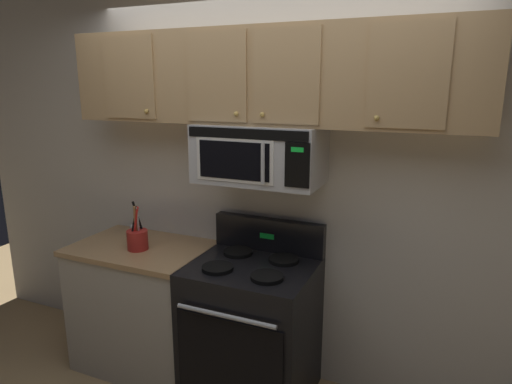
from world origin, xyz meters
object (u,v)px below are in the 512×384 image
(stove_range, at_px, (252,328))
(over_range_microwave, at_px, (259,154))
(utensil_crock_red, at_px, (137,238))
(salt_shaker, at_px, (134,232))

(stove_range, relative_size, over_range_microwave, 1.47)
(stove_range, bearing_deg, utensil_crock_red, -176.10)
(over_range_microwave, distance_m, utensil_crock_red, 1.02)
(salt_shaker, bearing_deg, over_range_microwave, 0.47)
(over_range_microwave, distance_m, salt_shaker, 1.16)
(utensil_crock_red, bearing_deg, stove_range, 3.90)
(stove_range, bearing_deg, salt_shaker, 173.70)
(over_range_microwave, xyz_separation_m, utensil_crock_red, (-0.82, -0.17, -0.59))
(over_range_microwave, bearing_deg, salt_shaker, -179.53)
(stove_range, height_order, utensil_crock_red, utensil_crock_red)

